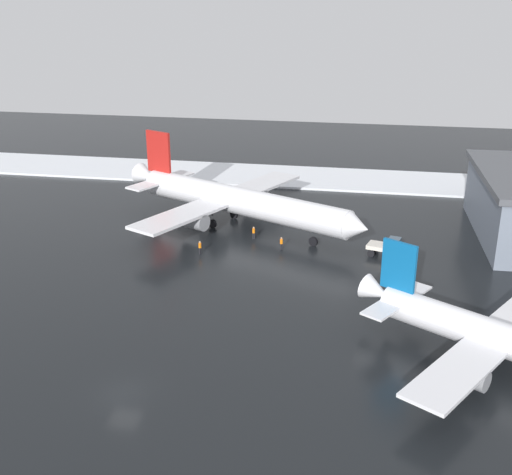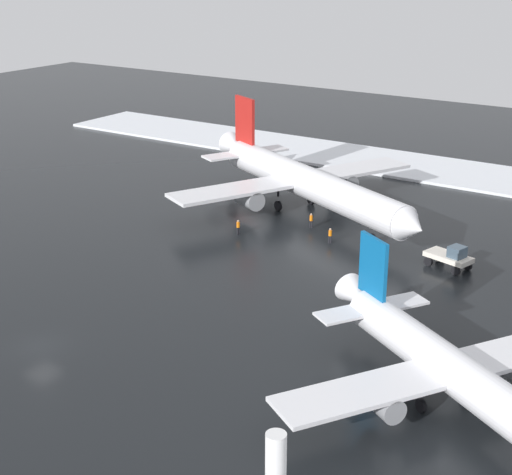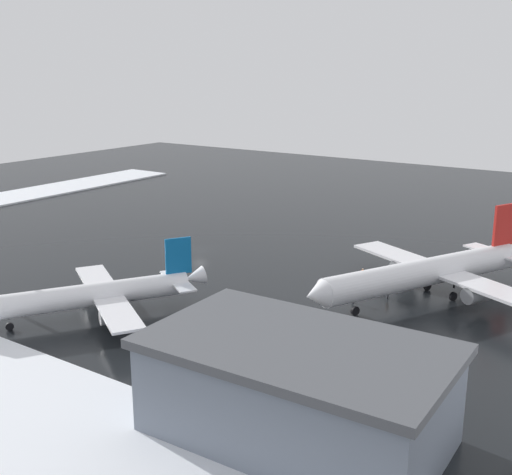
{
  "view_description": "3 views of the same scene",
  "coord_description": "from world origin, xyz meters",
  "px_view_note": "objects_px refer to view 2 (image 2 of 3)",
  "views": [
    {
      "loc": [
        -41.26,
        -18.52,
        30.23
      ],
      "look_at": [
        24.24,
        -6.5,
        4.88
      ],
      "focal_mm": 45.0,
      "sensor_mm": 36.0,
      "label": 1
    },
    {
      "loc": [
        -36.69,
        -44.65,
        29.59
      ],
      "look_at": [
        23.89,
        -4.71,
        2.8
      ],
      "focal_mm": 55.0,
      "sensor_mm": 36.0,
      "label": 2
    },
    {
      "loc": [
        67.87,
        -81.86,
        30.35
      ],
      "look_at": [
        14.36,
        -3.71,
        5.3
      ],
      "focal_mm": 45.0,
      "sensor_mm": 36.0,
      "label": 3
    }
  ],
  "objects_px": {
    "ground_crew_by_nose_gear": "(238,226)",
    "ground_crew_mid_apron": "(311,220)",
    "airplane_far_rear": "(465,379)",
    "ground_crew_near_tug": "(330,235)",
    "pushback_tug": "(451,256)",
    "airplane_foreground_jet": "(306,182)"
  },
  "relations": [
    {
      "from": "airplane_foreground_jet",
      "to": "ground_crew_near_tug",
      "type": "height_order",
      "value": "airplane_foreground_jet"
    },
    {
      "from": "airplane_foreground_jet",
      "to": "ground_crew_by_nose_gear",
      "type": "xyz_separation_m",
      "value": [
        -10.75,
        2.34,
        -2.86
      ]
    },
    {
      "from": "airplane_foreground_jet",
      "to": "ground_crew_mid_apron",
      "type": "xyz_separation_m",
      "value": [
        -4.38,
        -3.24,
        -2.86
      ]
    },
    {
      "from": "ground_crew_by_nose_gear",
      "to": "ground_crew_mid_apron",
      "type": "bearing_deg",
      "value": -110.38
    },
    {
      "from": "airplane_foreground_jet",
      "to": "pushback_tug",
      "type": "relative_size",
      "value": 7.28
    },
    {
      "from": "ground_crew_near_tug",
      "to": "airplane_far_rear",
      "type": "bearing_deg",
      "value": 3.12
    },
    {
      "from": "ground_crew_by_nose_gear",
      "to": "ground_crew_near_tug",
      "type": "relative_size",
      "value": 1.0
    },
    {
      "from": "airplane_far_rear",
      "to": "ground_crew_by_nose_gear",
      "type": "xyz_separation_m",
      "value": [
        21.45,
        32.92,
        -2.06
      ]
    },
    {
      "from": "ground_crew_by_nose_gear",
      "to": "ground_crew_near_tug",
      "type": "height_order",
      "value": "same"
    },
    {
      "from": "airplane_foreground_jet",
      "to": "ground_crew_near_tug",
      "type": "xyz_separation_m",
      "value": [
        -7.56,
        -7.37,
        -2.86
      ]
    },
    {
      "from": "airplane_far_rear",
      "to": "ground_crew_mid_apron",
      "type": "bearing_deg",
      "value": 166.3
    },
    {
      "from": "pushback_tug",
      "to": "airplane_far_rear",
      "type": "bearing_deg",
      "value": -53.03
    },
    {
      "from": "airplane_far_rear",
      "to": "pushback_tug",
      "type": "bearing_deg",
      "value": 143.64
    },
    {
      "from": "ground_crew_by_nose_gear",
      "to": "ground_crew_mid_apron",
      "type": "distance_m",
      "value": 8.47
    },
    {
      "from": "airplane_far_rear",
      "to": "ground_crew_by_nose_gear",
      "type": "relative_size",
      "value": 16.1
    },
    {
      "from": "airplane_foreground_jet",
      "to": "airplane_far_rear",
      "type": "xyz_separation_m",
      "value": [
        -32.2,
        -30.58,
        -0.8
      ]
    },
    {
      "from": "ground_crew_by_nose_gear",
      "to": "ground_crew_near_tug",
      "type": "bearing_deg",
      "value": -141.01
    },
    {
      "from": "pushback_tug",
      "to": "ground_crew_near_tug",
      "type": "bearing_deg",
      "value": -163.6
    },
    {
      "from": "airplane_foreground_jet",
      "to": "ground_crew_mid_apron",
      "type": "bearing_deg",
      "value": -27.8
    },
    {
      "from": "airplane_far_rear",
      "to": "ground_crew_near_tug",
      "type": "xyz_separation_m",
      "value": [
        24.64,
        23.2,
        -2.06
      ]
    },
    {
      "from": "pushback_tug",
      "to": "ground_crew_mid_apron",
      "type": "height_order",
      "value": "pushback_tug"
    },
    {
      "from": "airplane_foreground_jet",
      "to": "pushback_tug",
      "type": "bearing_deg",
      "value": 6.26
    }
  ]
}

